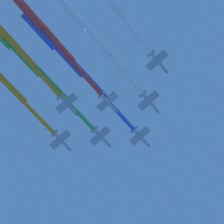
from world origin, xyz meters
name	(u,v)px	position (x,y,z in m)	size (l,w,h in m)	color
jet_lead	(67,58)	(25.00, 2.39, 202.05)	(66.20, 8.40, 4.08)	#9EA3AD
jet_port_inner	(24,57)	(35.44, -8.65, 203.04)	(67.40, 8.35, 4.15)	#9EA3AD
jet_starboard_inner	(66,6)	(38.06, 15.05, 200.05)	(73.31, 9.73, 4.18)	#9EA3AD
jet_port_mid	(23,6)	(47.81, 4.55, 200.37)	(73.50, 10.23, 4.18)	#9EA3AD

